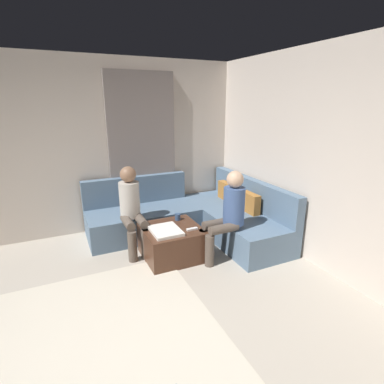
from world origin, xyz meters
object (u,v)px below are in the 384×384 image
at_px(sectional_couch, 194,217).
at_px(person_on_couch_side, 132,207).
at_px(person_on_couch_back, 227,212).
at_px(game_remote, 192,229).
at_px(coffee_mug, 178,217).
at_px(ottoman, 172,242).

xyz_separation_m(sectional_couch, person_on_couch_side, (0.15, -1.02, 0.38)).
bearing_deg(person_on_couch_back, sectional_couch, 3.53).
height_order(sectional_couch, person_on_couch_back, person_on_couch_back).
relative_size(game_remote, person_on_couch_back, 0.12).
distance_m(game_remote, person_on_couch_side, 0.90).
height_order(sectional_couch, coffee_mug, sectional_couch).
height_order(game_remote, person_on_couch_back, person_on_couch_back).
distance_m(coffee_mug, person_on_couch_back, 0.76).
bearing_deg(ottoman, sectional_couch, 132.58).
distance_m(sectional_couch, person_on_couch_side, 1.10).
bearing_deg(coffee_mug, sectional_couch, 128.21).
relative_size(ottoman, game_remote, 5.07).
distance_m(coffee_mug, person_on_couch_side, 0.66).
bearing_deg(person_on_couch_back, game_remote, 68.79).
height_order(game_remote, person_on_couch_side, person_on_couch_side).
bearing_deg(ottoman, game_remote, 50.71).
bearing_deg(person_on_couch_back, coffee_mug, 39.65).
height_order(ottoman, coffee_mug, coffee_mug).
distance_m(person_on_couch_back, person_on_couch_side, 1.31).
bearing_deg(ottoman, person_on_couch_side, -132.96).
xyz_separation_m(ottoman, person_on_couch_back, (0.35, 0.65, 0.45)).
bearing_deg(person_on_couch_side, sectional_couch, -171.78).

